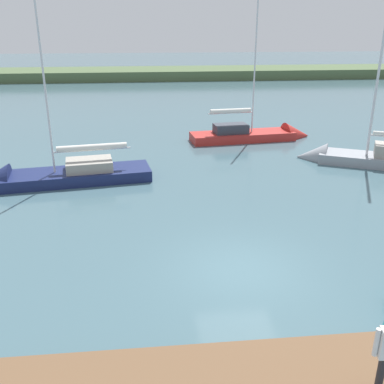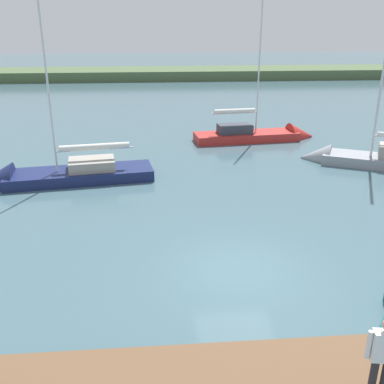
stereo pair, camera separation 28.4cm
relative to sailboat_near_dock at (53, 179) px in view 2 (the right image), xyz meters
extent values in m
plane|color=#42606B|center=(-7.21, 8.38, -0.14)|extent=(200.00, 200.00, 0.00)
cube|color=#4C603D|center=(-7.21, -40.40, -0.14)|extent=(180.00, 8.00, 2.40)
cube|color=navy|center=(-1.23, -0.18, -0.08)|extent=(6.94, 2.94, 0.92)
cube|color=gray|center=(-1.79, -0.26, 0.62)|extent=(2.30, 1.79, 0.49)
cylinder|color=silver|center=(-0.23, -0.03, 4.08)|extent=(0.09, 0.09, 7.42)
cylinder|color=silver|center=(-1.98, -0.29, 1.32)|extent=(3.51, 0.58, 0.07)
cylinder|color=silver|center=(-1.98, -0.29, 1.44)|extent=(3.19, 0.75, 0.30)
cube|color=#B22823|center=(-10.49, -6.91, -0.07)|extent=(6.65, 2.53, 0.89)
cone|color=#B22823|center=(-14.17, -7.32, -0.07)|extent=(1.82, 1.98, 1.80)
cube|color=#333842|center=(-9.72, -6.82, 0.65)|extent=(2.17, 1.43, 0.54)
cylinder|color=silver|center=(-11.09, -6.97, 4.23)|extent=(0.09, 0.09, 7.70)
cylinder|color=silver|center=(-9.67, -6.81, 1.63)|extent=(2.84, 0.40, 0.07)
cylinder|color=silver|center=(-9.67, -6.81, 1.75)|extent=(2.58, 0.57, 0.28)
cone|color=gray|center=(-13.39, -2.52, -0.09)|extent=(2.17, 2.25, 1.74)
cylinder|color=silver|center=(-15.89, -1.32, 4.35)|extent=(0.13, 0.13, 7.95)
cylinder|color=#28282D|center=(-8.65, 13.86, 0.79)|extent=(0.14, 0.14, 0.85)
cylinder|color=#28282D|center=(-8.86, 13.89, 0.79)|extent=(0.14, 0.14, 0.85)
cylinder|color=white|center=(-8.48, 13.83, 1.53)|extent=(0.09, 0.09, 0.57)
camera|label=1|loc=(-4.55, 19.85, 6.87)|focal=41.38mm
camera|label=2|loc=(-4.83, 19.87, 6.87)|focal=41.38mm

